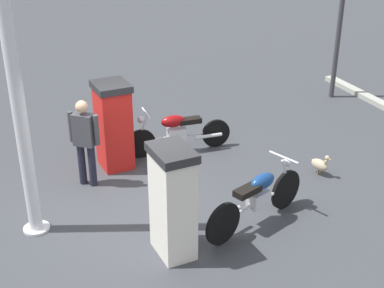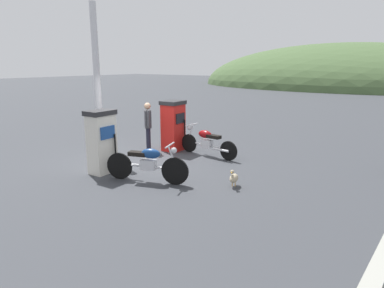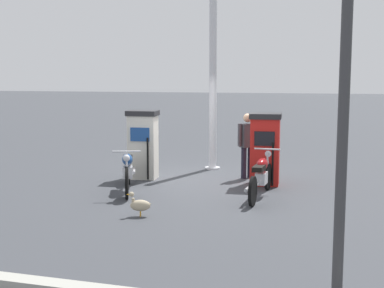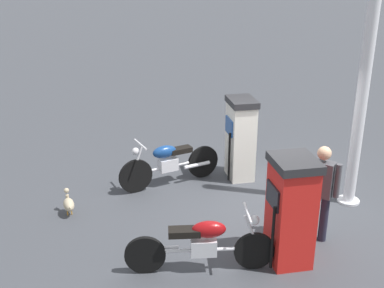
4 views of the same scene
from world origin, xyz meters
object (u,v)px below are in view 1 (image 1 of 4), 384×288
at_px(motorcycle_near_pump, 258,196).
at_px(wandering_duck, 320,164).
at_px(motorcycle_far_pump, 177,131).
at_px(fuel_pump_near, 173,201).
at_px(fuel_pump_far, 114,125).
at_px(canopy_support_pole, 17,93).
at_px(attendant_person, 85,138).

bearing_deg(motorcycle_near_pump, wandering_duck, 26.49).
bearing_deg(motorcycle_far_pump, motorcycle_near_pump, -86.58).
relative_size(fuel_pump_near, fuel_pump_far, 1.01).
relative_size(motorcycle_far_pump, canopy_support_pole, 0.46).
bearing_deg(fuel_pump_far, motorcycle_near_pump, -62.38).
relative_size(fuel_pump_far, wandering_duck, 3.66).
height_order(fuel_pump_near, motorcycle_far_pump, fuel_pump_near).
relative_size(fuel_pump_far, motorcycle_far_pump, 0.77).
bearing_deg(motorcycle_far_pump, fuel_pump_far, -177.30).
relative_size(attendant_person, canopy_support_pole, 0.34).
height_order(motorcycle_near_pump, attendant_person, attendant_person).
relative_size(motorcycle_near_pump, canopy_support_pole, 0.44).
bearing_deg(fuel_pump_far, fuel_pump_near, -90.00).
xyz_separation_m(motorcycle_far_pump, wandering_duck, (2.01, -1.90, -0.24)).
height_order(motorcycle_near_pump, motorcycle_far_pump, motorcycle_near_pump).
xyz_separation_m(motorcycle_near_pump, attendant_person, (-2.09, 2.26, 0.41)).
bearing_deg(attendant_person, fuel_pump_near, -74.99).
bearing_deg(attendant_person, motorcycle_far_pump, 16.12).
bearing_deg(fuel_pump_far, attendant_person, -142.61).
distance_m(wandering_duck, canopy_support_pole, 5.38).
bearing_deg(motorcycle_far_pump, wandering_duck, -43.51).
xyz_separation_m(motorcycle_near_pump, canopy_support_pole, (-3.16, 1.20, 1.72)).
bearing_deg(canopy_support_pole, motorcycle_near_pump, -20.73).
bearing_deg(fuel_pump_near, motorcycle_far_pump, 66.80).
bearing_deg(motorcycle_far_pump, fuel_pump_near, -113.20).
xyz_separation_m(fuel_pump_far, canopy_support_pole, (-1.71, -1.56, 1.38)).
distance_m(fuel_pump_near, motorcycle_far_pump, 3.26).
relative_size(fuel_pump_near, attendant_person, 1.05).
relative_size(fuel_pump_near, motorcycle_far_pump, 0.77).
relative_size(motorcycle_far_pump, attendant_person, 1.35).
relative_size(motorcycle_near_pump, motorcycle_far_pump, 0.95).
distance_m(motorcycle_far_pump, wandering_duck, 2.78).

